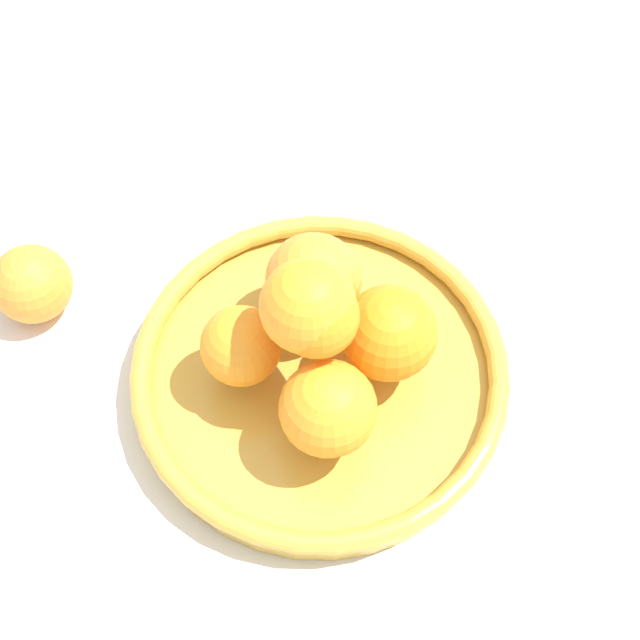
# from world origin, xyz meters

# --- Properties ---
(ground_plane) EXTENTS (4.00, 4.00, 0.00)m
(ground_plane) POSITION_xyz_m (0.00, 0.00, 0.00)
(ground_plane) COLOR silver
(fruit_bowl) EXTENTS (0.32, 0.32, 0.04)m
(fruit_bowl) POSITION_xyz_m (0.00, 0.00, 0.02)
(fruit_bowl) COLOR gold
(fruit_bowl) RESTS_ON ground_plane
(orange_pile) EXTENTS (0.18, 0.17, 0.14)m
(orange_pile) POSITION_xyz_m (-0.00, -0.00, 0.09)
(orange_pile) COLOR orange
(orange_pile) RESTS_ON fruit_bowl
(stray_orange) EXTENTS (0.07, 0.07, 0.07)m
(stray_orange) POSITION_xyz_m (0.22, 0.15, 0.04)
(stray_orange) COLOR orange
(stray_orange) RESTS_ON ground_plane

